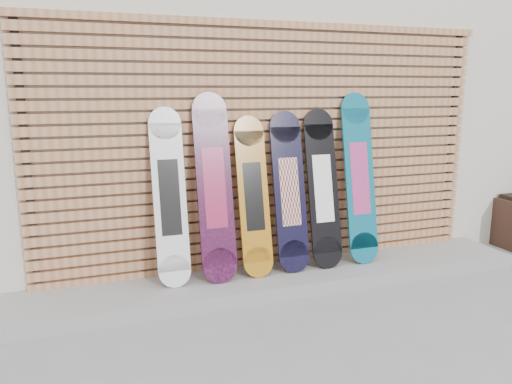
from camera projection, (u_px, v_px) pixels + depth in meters
ground at (333, 314)px, 3.89m from camera, size 80.00×80.00×0.00m
building at (249, 83)px, 6.92m from camera, size 12.00×5.00×3.60m
concrete_step at (282, 278)px, 4.46m from camera, size 4.60×0.70×0.12m
slat_wall at (271, 147)px, 4.49m from camera, size 4.26×0.08×2.29m
snowboard_0 at (170, 197)px, 4.08m from camera, size 0.27×0.31×1.46m
snowboard_1 at (215, 188)px, 4.17m from camera, size 0.30×0.35×1.58m
snowboard_2 at (253, 196)px, 4.32m from camera, size 0.27×0.34×1.38m
snowboard_3 at (289, 192)px, 4.43m from camera, size 0.29×0.33×1.41m
snowboard_4 at (323, 188)px, 4.53m from camera, size 0.29×0.34×1.43m
snowboard_5 at (360, 178)px, 4.64m from camera, size 0.29×0.34×1.57m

